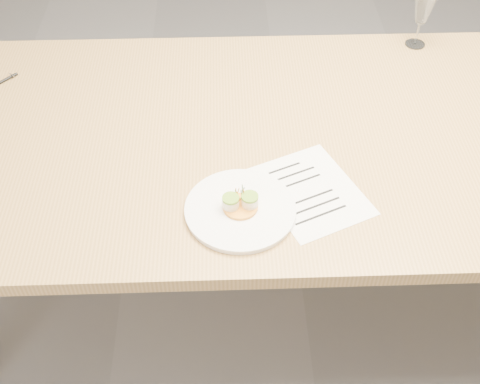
{
  "coord_description": "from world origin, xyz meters",
  "views": [
    {
      "loc": [
        -0.27,
        -1.29,
        1.84
      ],
      "look_at": [
        -0.24,
        -0.28,
        0.8
      ],
      "focal_mm": 45.0,
      "sensor_mm": 36.0,
      "label": 1
    }
  ],
  "objects_px": {
    "dining_table": "(319,149)",
    "recipe_sheet": "(311,191)",
    "dinner_plate": "(240,209)",
    "wine_glass_0": "(423,9)"
  },
  "relations": [
    {
      "from": "dinner_plate",
      "to": "wine_glass_0",
      "type": "relative_size",
      "value": 1.47
    },
    {
      "from": "recipe_sheet",
      "to": "dinner_plate",
      "type": "bearing_deg",
      "value": 175.89
    },
    {
      "from": "dinner_plate",
      "to": "recipe_sheet",
      "type": "relative_size",
      "value": 0.77
    },
    {
      "from": "dining_table",
      "to": "recipe_sheet",
      "type": "relative_size",
      "value": 6.8
    },
    {
      "from": "dining_table",
      "to": "dinner_plate",
      "type": "xyz_separation_m",
      "value": [
        -0.24,
        -0.3,
        0.08
      ]
    },
    {
      "from": "dinner_plate",
      "to": "wine_glass_0",
      "type": "distance_m",
      "value": 0.96
    },
    {
      "from": "recipe_sheet",
      "to": "dining_table",
      "type": "bearing_deg",
      "value": 52.01
    },
    {
      "from": "recipe_sheet",
      "to": "wine_glass_0",
      "type": "height_order",
      "value": "wine_glass_0"
    },
    {
      "from": "dining_table",
      "to": "wine_glass_0",
      "type": "distance_m",
      "value": 0.6
    },
    {
      "from": "wine_glass_0",
      "to": "recipe_sheet",
      "type": "bearing_deg",
      "value": -122.53
    }
  ]
}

